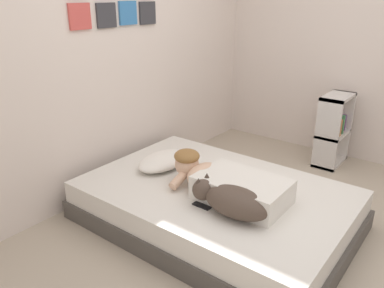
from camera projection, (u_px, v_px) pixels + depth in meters
ground_plane at (283, 241)px, 2.85m from camera, size 11.71×11.71×0.00m
back_wall at (114, 50)px, 3.36m from camera, size 3.85×0.12×2.50m
side_wall_right at (346, 41)px, 4.04m from camera, size 0.10×6.31×2.50m
bed at (215, 205)px, 3.04m from camera, size 1.39×2.05×0.32m
pillow at (163, 161)px, 3.30m from camera, size 0.52×0.32×0.11m
person_lying at (226, 182)px, 2.82m from camera, size 0.43×0.92×0.27m
dog at (232, 201)px, 2.57m from camera, size 0.26×0.57×0.21m
coffee_cup at (188, 163)px, 3.30m from camera, size 0.12×0.09×0.07m
cell_phone at (202, 205)px, 2.71m from camera, size 0.07×0.14×0.01m
bookshelf at (333, 129)px, 4.03m from camera, size 0.45×0.24×0.75m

